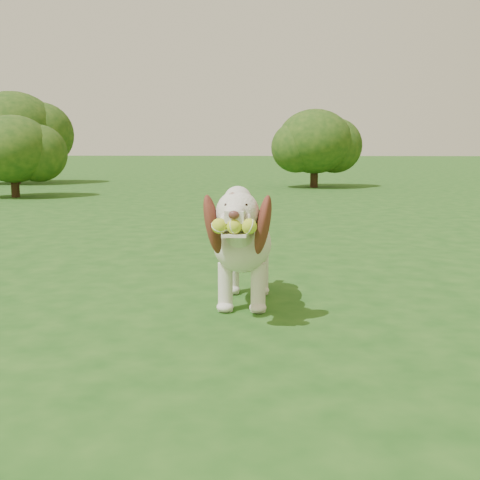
{
  "coord_description": "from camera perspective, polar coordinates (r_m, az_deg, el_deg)",
  "views": [
    {
      "loc": [
        0.22,
        -3.31,
        0.87
      ],
      "look_at": [
        0.05,
        -0.36,
        0.4
      ],
      "focal_mm": 45.0,
      "sensor_mm": 36.0,
      "label": 1
    }
  ],
  "objects": [
    {
      "name": "shrub_e",
      "position": [
        14.06,
        -20.72,
        9.76
      ],
      "size": [
        1.91,
        1.91,
        1.98
      ],
      "color": "#382314",
      "rests_on": "ground"
    },
    {
      "name": "ground",
      "position": [
        3.43,
        -0.45,
        -5.55
      ],
      "size": [
        80.0,
        80.0,
        0.0
      ],
      "primitive_type": "plane",
      "color": "#1B4B15",
      "rests_on": "ground"
    },
    {
      "name": "shrub_c",
      "position": [
        12.16,
        7.1,
        9.25
      ],
      "size": [
        1.49,
        1.49,
        1.55
      ],
      "color": "#382314",
      "rests_on": "ground"
    },
    {
      "name": "dog",
      "position": [
        3.2,
        0.32,
        -0.07
      ],
      "size": [
        0.36,
        1.03,
        0.67
      ],
      "rotation": [
        0.0,
        0.0,
        -0.03
      ],
      "color": "white",
      "rests_on": "ground"
    },
    {
      "name": "shrub_a",
      "position": [
        10.49,
        -20.72,
        8.06
      ],
      "size": [
        1.28,
        1.28,
        1.33
      ],
      "color": "#382314",
      "rests_on": "ground"
    }
  ]
}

